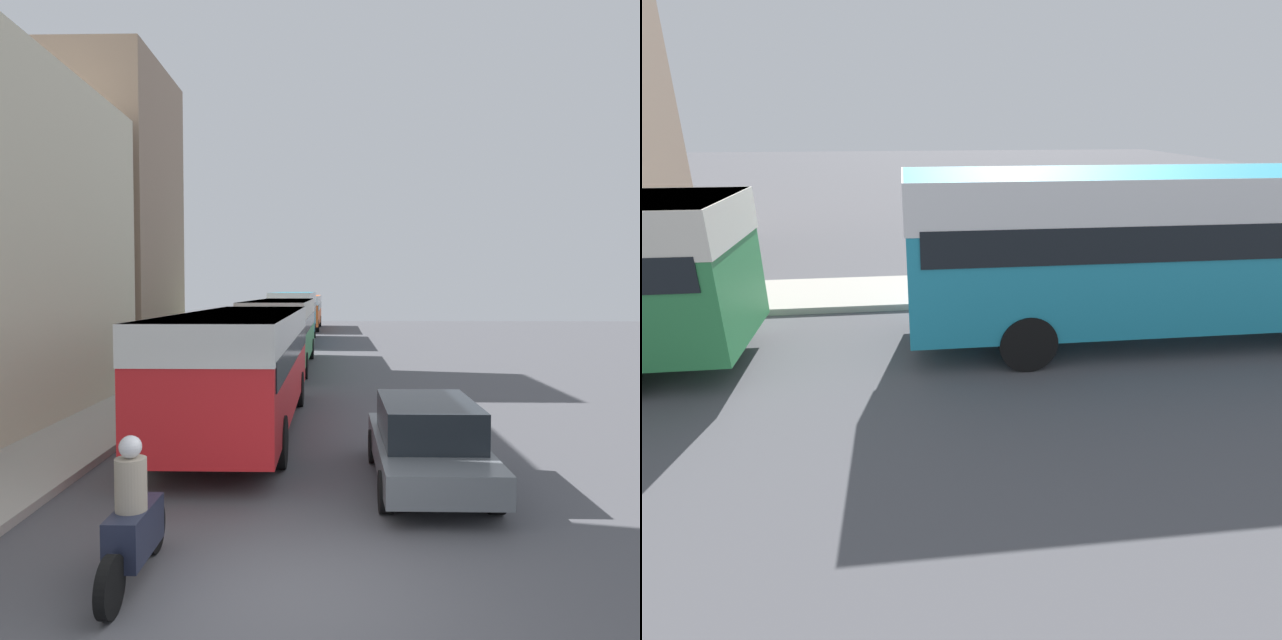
{
  "view_description": "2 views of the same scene",
  "coord_description": "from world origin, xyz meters",
  "views": [
    {
      "loc": [
        0.56,
        -6.64,
        3.38
      ],
      "look_at": [
        -0.31,
        29.82,
        1.59
      ],
      "focal_mm": 35.0,
      "sensor_mm": 36.0,
      "label": 1
    },
    {
      "loc": [
        6.63,
        28.18,
        4.09
      ],
      "look_at": [
        -0.15,
        28.95,
        1.29
      ],
      "focal_mm": 28.0,
      "sensor_mm": 36.0,
      "label": 2
    }
  ],
  "objects": [
    {
      "name": "motorcycle_behind_lead",
      "position": [
        -1.75,
        0.32,
        0.68
      ],
      "size": [
        0.39,
        2.24,
        1.73
      ],
      "color": "#1E2338",
      "rests_on": "ground_plane"
    },
    {
      "name": "bus_third_in_line",
      "position": [
        -2.05,
        33.43,
        2.06
      ],
      "size": [
        2.52,
        10.56,
        3.19
      ],
      "color": "teal",
      "rests_on": "ground_plane"
    },
    {
      "name": "building_far_terrace",
      "position": [
        -8.7,
        18.1,
        6.06
      ],
      "size": [
        5.0,
        6.31,
        12.12
      ],
      "color": "gray",
      "rests_on": "ground_plane"
    },
    {
      "name": "car_crossing",
      "position": [
        2.16,
        4.04,
        0.77
      ],
      "size": [
        1.86,
        4.44,
        1.47
      ],
      "color": "slate",
      "rests_on": "ground_plane"
    },
    {
      "name": "bus_rear",
      "position": [
        -1.94,
        46.11,
        1.88
      ],
      "size": [
        2.53,
        11.17,
        2.87
      ],
      "color": "#EA5B23",
      "rests_on": "ground_plane"
    },
    {
      "name": "bus_following",
      "position": [
        -1.72,
        20.09,
        1.9
      ],
      "size": [
        2.5,
        10.75,
        2.92
      ],
      "color": "#2D8447",
      "rests_on": "ground_plane"
    },
    {
      "name": "bus_lead",
      "position": [
        -1.64,
        8.09,
        1.85
      ],
      "size": [
        2.59,
        10.17,
        2.83
      ],
      "color": "red",
      "rests_on": "ground_plane"
    },
    {
      "name": "pedestrian_near_curb",
      "position": [
        -5.39,
        51.91,
        1.02
      ],
      "size": [
        0.41,
        0.41,
        1.72
      ],
      "color": "#232838",
      "rests_on": "sidewalk"
    },
    {
      "name": "ground_plane",
      "position": [
        0.0,
        0.0,
        0.0
      ],
      "size": [
        120.0,
        120.0,
        0.0
      ],
      "primitive_type": "plane",
      "color": "#515156"
    }
  ]
}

